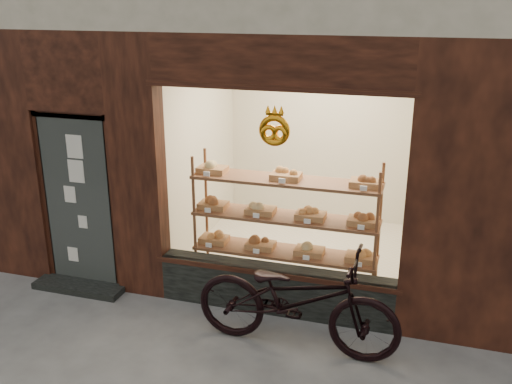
% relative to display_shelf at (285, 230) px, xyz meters
% --- Properties ---
extents(display_shelf, '(2.20, 0.45, 1.70)m').
position_rel_display_shelf_xyz_m(display_shelf, '(0.00, 0.00, 0.00)').
color(display_shelf, brown).
rests_on(display_shelf, ground).
extents(bicycle, '(2.13, 0.80, 1.11)m').
position_rel_display_shelf_xyz_m(bicycle, '(0.39, -1.07, -0.29)').
color(bicycle, black).
rests_on(bicycle, ground).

